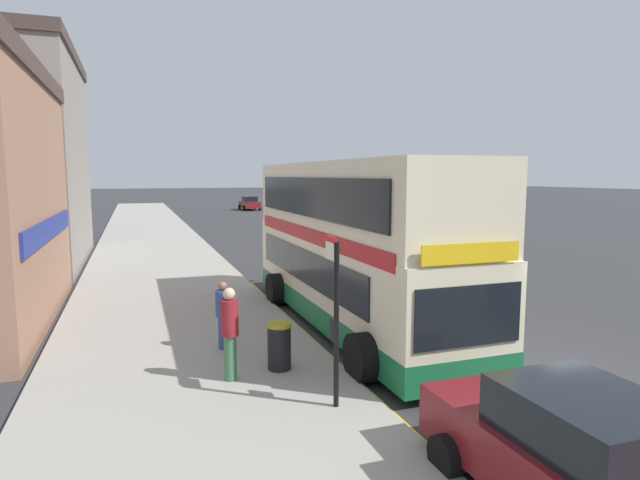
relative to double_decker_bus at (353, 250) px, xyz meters
name	(u,v)px	position (x,y,z in m)	size (l,w,h in m)	color
ground_plane	(244,228)	(2.46, 27.15, -2.06)	(260.00, 260.00, 0.00)	#333335
pavement_near	(149,230)	(-4.54, 27.15, -1.99)	(6.00, 76.00, 0.14)	#A39E93
double_decker_bus	(353,250)	(0.00, 0.00, 0.00)	(3.21, 10.53, 4.40)	beige
bus_bay_markings	(351,328)	(-0.13, -0.25, -2.06)	(2.83, 13.81, 0.01)	yellow
bus_stop_sign	(335,309)	(-2.36, -4.81, -0.24)	(0.09, 0.51, 2.90)	black
parked_car_maroon_far	(580,459)	(-0.73, -8.49, -1.26)	(2.09, 4.20, 1.62)	maroon
parked_car_navy_across	(368,242)	(5.28, 10.48, -1.26)	(2.09, 4.20, 1.62)	navy
parked_car_maroon_kerbside	(250,203)	(7.29, 48.06, -1.26)	(2.09, 4.20, 1.62)	maroon
pedestrian_waiting_near_sign	(223,313)	(-3.68, -1.23, -1.09)	(0.34, 0.34, 1.55)	#33478C
pedestrian_further_back	(230,330)	(-3.85, -3.11, -0.93)	(0.34, 0.34, 1.81)	#3F724C
litter_bin	(279,346)	(-2.81, -2.86, -1.44)	(0.50, 0.50, 0.96)	black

